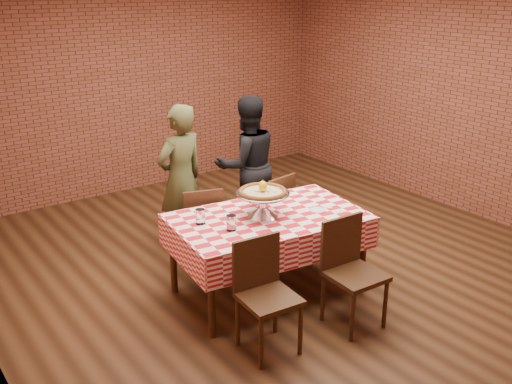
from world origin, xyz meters
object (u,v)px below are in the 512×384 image
water_glass_right (200,216)px  diner_olive (181,179)px  chair_far_left (201,226)px  diner_black (247,165)px  chair_far_right (270,212)px  chair_near_left (269,299)px  water_glass_left (231,223)px  condiment_caddy (259,197)px  chair_near_right (355,276)px  table (268,255)px  pizza (263,192)px  pizza_stand (263,204)px

water_glass_right → diner_olive: (0.41, 1.07, -0.04)m
chair_far_left → diner_black: (0.91, 0.48, 0.35)m
diner_olive → chair_far_left: bearing=73.3°
chair_far_right → water_glass_right: bearing=14.9°
diner_olive → diner_black: bearing=171.6°
chair_near_left → chair_far_right: bearing=57.4°
chair_far_right → chair_far_left: bearing=-17.0°
water_glass_left → condiment_caddy: bearing=31.7°
chair_far_left → chair_far_right: 0.78m
water_glass_right → chair_far_right: bearing=23.9°
chair_near_left → chair_near_right: (0.79, -0.12, 0.01)m
chair_near_left → chair_near_right: chair_near_right is taller
water_glass_left → chair_near_left: same height
table → chair_far_right: chair_far_right is taller
chair_far_left → diner_olive: (0.05, 0.46, 0.35)m
chair_near_left → diner_olive: bearing=84.4°
chair_near_left → diner_olive: size_ratio=0.57×
water_glass_left → diner_black: (1.12, 1.36, -0.05)m
pizza → condiment_caddy: size_ratio=2.73×
diner_olive → pizza_stand: bearing=85.8°
diner_olive → table: bearing=87.4°
water_glass_right → diner_black: size_ratio=0.08×
water_glass_left → chair_far_left: 0.99m
chair_near_left → diner_black: 2.39m
table → chair_near_left: (-0.54, -0.72, 0.07)m
water_glass_left → diner_black: bearing=50.5°
pizza → water_glass_right: pizza is taller
water_glass_right → condiment_caddy: (0.66, 0.05, 0.01)m
chair_far_right → diner_black: size_ratio=0.55×
pizza_stand → diner_olive: diner_olive is taller
condiment_caddy → diner_black: bearing=53.4°
pizza → water_glass_left: bearing=-166.4°
table → chair_near_left: chair_near_left is taller
chair_near_right → chair_far_right: bearing=81.6°
pizza_stand → chair_near_left: bearing=-123.6°
water_glass_right → diner_black: 1.67m
chair_far_left → water_glass_right: bearing=78.3°
water_glass_left → chair_near_right: (0.69, -0.78, -0.37)m
chair_near_left → water_glass_right: bearing=97.1°
diner_olive → diner_black: diner_olive is taller
chair_near_left → water_glass_left: bearing=86.0°
table → water_glass_left: water_glass_left is taller
water_glass_right → water_glass_left: bearing=-63.1°
pizza_stand → pizza: (0.00, 0.00, 0.11)m
chair_far_right → pizza_stand: bearing=39.5°
condiment_caddy → chair_near_left: 1.23m
water_glass_right → diner_olive: diner_olive is taller
chair_far_left → diner_olive: 0.58m
chair_near_right → diner_olive: size_ratio=0.58×
water_glass_left → diner_black: 1.77m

